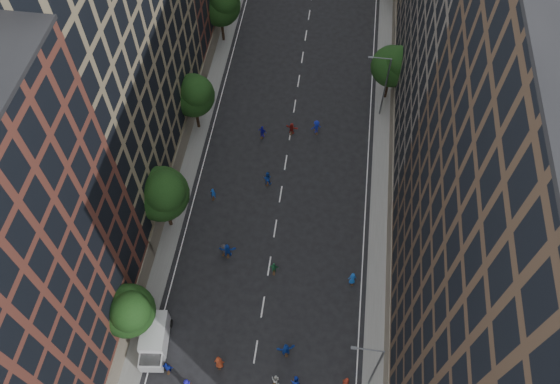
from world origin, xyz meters
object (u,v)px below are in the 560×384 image
(skater_2, at_px, (295,381))
(streetlamp_near, at_px, (374,366))
(streetlamp_far, at_px, (384,84))
(cargo_van, at_px, (154,340))

(skater_2, bearing_deg, streetlamp_near, 175.28)
(streetlamp_near, height_order, streetlamp_far, same)
(streetlamp_near, height_order, skater_2, streetlamp_near)
(cargo_van, distance_m, skater_2, 13.43)
(skater_2, bearing_deg, cargo_van, -20.00)
(streetlamp_far, relative_size, cargo_van, 1.71)
(streetlamp_near, xyz_separation_m, skater_2, (-6.38, -0.86, -4.30))
(streetlamp_near, relative_size, skater_2, 5.23)
(streetlamp_near, bearing_deg, skater_2, -172.32)
(cargo_van, bearing_deg, streetlamp_near, -9.18)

